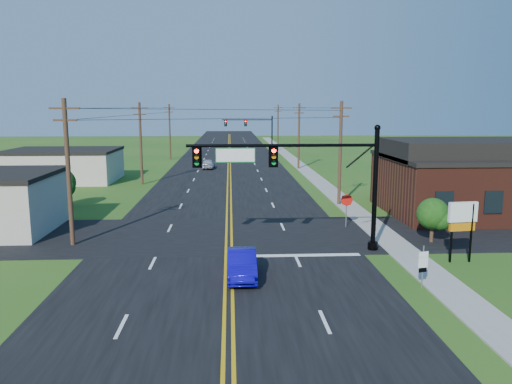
{
  "coord_description": "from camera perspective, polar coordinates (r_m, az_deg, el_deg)",
  "views": [
    {
      "loc": [
        0.29,
        -20.52,
        8.46
      ],
      "look_at": [
        1.89,
        10.0,
        3.26
      ],
      "focal_mm": 35.0,
      "sensor_mm": 36.0,
      "label": 1
    }
  ],
  "objects": [
    {
      "name": "ground",
      "position": [
        22.19,
        -3.61,
        -12.77
      ],
      "size": [
        260.0,
        260.0,
        0.0
      ],
      "primitive_type": "plane",
      "color": "#214E16",
      "rests_on": "ground"
    },
    {
      "name": "utility_pole_right_a",
      "position": [
        43.73,
        9.6,
        4.62
      ],
      "size": [
        1.8,
        0.28,
        9.0
      ],
      "color": "#3E2C1C",
      "rests_on": "ground"
    },
    {
      "name": "cream_bldg_far",
      "position": [
        61.96,
        -21.15,
        2.89
      ],
      "size": [
        12.2,
        9.2,
        3.7
      ],
      "color": "#B9B09E",
      "rests_on": "ground"
    },
    {
      "name": "road_main",
      "position": [
        71.02,
        -3.22,
        2.82
      ],
      "size": [
        16.0,
        220.0,
        0.04
      ],
      "primitive_type": "cube",
      "color": "black",
      "rests_on": "ground"
    },
    {
      "name": "utility_pole_left_c",
      "position": [
        83.18,
        -9.84,
        6.94
      ],
      "size": [
        1.8,
        0.28,
        9.0
      ],
      "color": "#3E2C1C",
      "rests_on": "ground"
    },
    {
      "name": "brick_building",
      "position": [
        43.7,
        23.85,
        0.8
      ],
      "size": [
        14.2,
        11.2,
        4.7
      ],
      "color": "#4F2116",
      "rests_on": "ground"
    },
    {
      "name": "utility_pole_right_b",
      "position": [
        69.27,
        4.92,
        6.53
      ],
      "size": [
        1.8,
        0.28,
        9.0
      ],
      "color": "#3E2C1C",
      "rests_on": "ground"
    },
    {
      "name": "pylon_sign",
      "position": [
        29.48,
        22.53,
        -2.81
      ],
      "size": [
        1.66,
        0.43,
        3.38
      ],
      "rotation": [
        0.0,
        0.0,
        0.13
      ],
      "color": "black",
      "rests_on": "ground"
    },
    {
      "name": "signal_mast_far",
      "position": [
        100.68,
        -0.65,
        7.43
      ],
      "size": [
        10.98,
        0.6,
        7.48
      ],
      "color": "black",
      "rests_on": "ground"
    },
    {
      "name": "sidewalk",
      "position": [
        61.95,
        6.51,
        1.78
      ],
      "size": [
        2.0,
        160.0,
        0.08
      ],
      "primitive_type": "cube",
      "color": "gray",
      "rests_on": "ground"
    },
    {
      "name": "road_cross",
      "position": [
        33.59,
        -3.41,
        -4.91
      ],
      "size": [
        70.0,
        10.0,
        0.04
      ],
      "primitive_type": "cube",
      "color": "black",
      "rests_on": "ground"
    },
    {
      "name": "signal_mast_main",
      "position": [
        29.04,
        5.04,
        2.28
      ],
      "size": [
        11.3,
        0.6,
        7.48
      ],
      "color": "black",
      "rests_on": "ground"
    },
    {
      "name": "utility_pole_right_c",
      "position": [
        99.04,
        2.53,
        7.48
      ],
      "size": [
        1.8,
        0.28,
        9.0
      ],
      "color": "#3E2C1C",
      "rests_on": "ground"
    },
    {
      "name": "blue_car",
      "position": [
        25.23,
        -1.62,
        -8.31
      ],
      "size": [
        1.45,
        4.12,
        1.36
      ],
      "primitive_type": "imported",
      "rotation": [
        0.0,
        0.0,
        -0.0
      ],
      "color": "#1107AC",
      "rests_on": "ground"
    },
    {
      "name": "utility_pole_left_a",
      "position": [
        32.26,
        -20.66,
        2.38
      ],
      "size": [
        1.8,
        0.28,
        9.0
      ],
      "color": "#3E2C1C",
      "rests_on": "ground"
    },
    {
      "name": "shrub_corner",
      "position": [
        33.26,
        19.55,
        -2.37
      ],
      "size": [
        2.0,
        2.0,
        2.86
      ],
      "color": "#3E2C1C",
      "rests_on": "ground"
    },
    {
      "name": "distant_car",
      "position": [
        69.73,
        -5.47,
        3.21
      ],
      "size": [
        1.75,
        4.06,
        1.36
      ],
      "primitive_type": "imported",
      "rotation": [
        0.0,
        0.0,
        3.11
      ],
      "color": "silver",
      "rests_on": "ground"
    },
    {
      "name": "route_sign",
      "position": [
        24.94,
        18.54,
        -7.76
      ],
      "size": [
        0.51,
        0.15,
        2.07
      ],
      "rotation": [
        0.0,
        0.0,
        0.25
      ],
      "color": "slate",
      "rests_on": "ground"
    },
    {
      "name": "tree_right_back",
      "position": [
        49.45,
        15.56,
        2.49
      ],
      "size": [
        3.0,
        3.0,
        4.1
      ],
      "color": "#3E2C1C",
      "rests_on": "ground"
    },
    {
      "name": "utility_pole_left_b",
      "position": [
        56.5,
        -13.04,
        5.61
      ],
      "size": [
        1.8,
        0.28,
        9.0
      ],
      "color": "#3E2C1C",
      "rests_on": "ground"
    },
    {
      "name": "tree_left",
      "position": [
        45.29,
        -21.37,
        1.0
      ],
      "size": [
        2.4,
        2.4,
        3.37
      ],
      "color": "#3E2C1C",
      "rests_on": "ground"
    },
    {
      "name": "stop_sign",
      "position": [
        35.8,
        10.31,
        -1.31
      ],
      "size": [
        0.85,
        0.23,
        2.43
      ],
      "rotation": [
        0.0,
        0.0,
        -0.22
      ],
      "color": "slate",
      "rests_on": "ground"
    }
  ]
}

